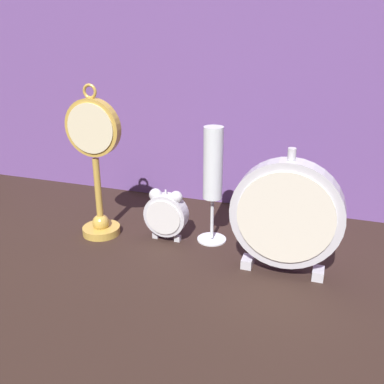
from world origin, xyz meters
name	(u,v)px	position (x,y,z in m)	size (l,w,h in m)	color
ground_plane	(179,264)	(0.00, 0.00, 0.00)	(4.00, 4.00, 0.00)	black
fabric_backdrop_drape	(226,80)	(0.00, 0.33, 0.30)	(1.40, 0.01, 0.61)	#6B478E
pocket_watch_on_stand	(96,165)	(-0.20, 0.07, 0.16)	(0.12, 0.08, 0.32)	gold
alarm_clock_twin_bell	(166,213)	(-0.06, 0.09, 0.06)	(0.09, 0.03, 0.11)	silver
mantel_clock_silver	(286,215)	(0.19, 0.03, 0.12)	(0.20, 0.04, 0.23)	silver
champagne_flute	(213,173)	(0.03, 0.11, 0.15)	(0.06, 0.06, 0.24)	silver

